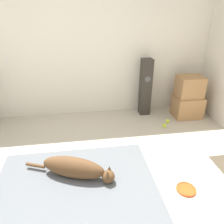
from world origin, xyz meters
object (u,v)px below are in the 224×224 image
object	(u,v)px
frisbee	(186,189)
cardboard_box_upper	(190,87)
tennis_ball_near_speaker	(168,121)
floor_speaker	(145,87)
cardboard_box_lower	(187,106)
tennis_ball_by_boxes	(164,126)
dog	(76,168)

from	to	relation	value
frisbee	cardboard_box_upper	world-z (taller)	cardboard_box_upper
cardboard_box_upper	tennis_ball_near_speaker	bearing A→B (deg)	-153.14
cardboard_box_upper	floor_speaker	world-z (taller)	floor_speaker
cardboard_box_lower	tennis_ball_near_speaker	bearing A→B (deg)	-154.59
frisbee	cardboard_box_lower	size ratio (longest dim) A/B	0.45
floor_speaker	tennis_ball_by_boxes	bearing A→B (deg)	-71.70
dog	cardboard_box_lower	size ratio (longest dim) A/B	2.18
cardboard_box_upper	tennis_ball_near_speaker	size ratio (longest dim) A/B	6.55
cardboard_box_upper	frisbee	bearing A→B (deg)	-114.84
dog	frisbee	xyz separation A→B (m)	(1.22, -0.39, -0.12)
cardboard_box_lower	tennis_ball_near_speaker	distance (m)	0.51
cardboard_box_upper	tennis_ball_near_speaker	xyz separation A→B (m)	(-0.43, -0.22, -0.54)
tennis_ball_by_boxes	dog	bearing A→B (deg)	-146.35
floor_speaker	tennis_ball_by_boxes	size ratio (longest dim) A/B	15.71
dog	cardboard_box_upper	xyz separation A→B (m)	(2.02, 1.34, 0.44)
floor_speaker	tennis_ball_near_speaker	distance (m)	0.72
frisbee	floor_speaker	distance (m)	2.02
floor_speaker	tennis_ball_by_boxes	distance (m)	0.78
cardboard_box_lower	tennis_ball_near_speaker	world-z (taller)	cardboard_box_lower
cardboard_box_upper	floor_speaker	bearing A→B (deg)	163.37
cardboard_box_upper	tennis_ball_by_boxes	size ratio (longest dim) A/B	6.55
floor_speaker	tennis_ball_by_boxes	xyz separation A→B (m)	(0.19, -0.58, -0.49)
cardboard_box_upper	tennis_ball_by_boxes	world-z (taller)	cardboard_box_upper
dog	floor_speaker	bearing A→B (deg)	50.66
cardboard_box_upper	tennis_ball_by_boxes	xyz separation A→B (m)	(-0.55, -0.36, -0.54)
frisbee	tennis_ball_by_boxes	world-z (taller)	tennis_ball_by_boxes
frisbee	tennis_ball_near_speaker	xyz separation A→B (m)	(0.37, 1.52, 0.02)
cardboard_box_upper	tennis_ball_by_boxes	distance (m)	0.85
cardboard_box_lower	floor_speaker	size ratio (longest dim) A/B	0.47
cardboard_box_lower	dog	bearing A→B (deg)	-146.67
tennis_ball_near_speaker	frisbee	bearing A→B (deg)	-103.83
tennis_ball_by_boxes	tennis_ball_near_speaker	xyz separation A→B (m)	(0.12, 0.14, 0.00)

